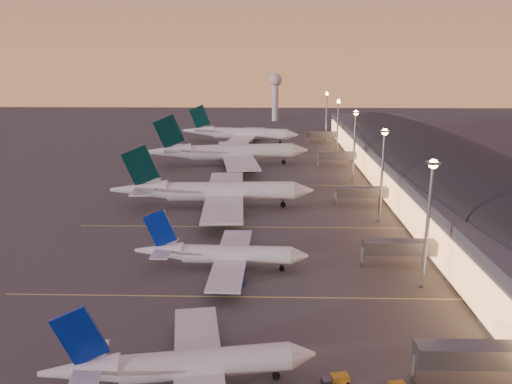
% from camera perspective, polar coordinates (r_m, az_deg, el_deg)
% --- Properties ---
extents(ground, '(700.00, 700.00, 0.00)m').
position_cam_1_polar(ground, '(101.54, -1.79, -10.59)').
color(ground, '#413F3D').
extents(airliner_narrow_south, '(37.57, 33.94, 13.44)m').
position_cam_1_polar(airliner_narrow_south, '(72.88, -8.37, -19.02)').
color(airliner_narrow_south, silver).
rests_on(airliner_narrow_south, ground).
extents(airliner_narrow_north, '(37.22, 33.18, 13.32)m').
position_cam_1_polar(airliner_narrow_north, '(107.29, -3.97, -7.13)').
color(airliner_narrow_north, silver).
rests_on(airliner_narrow_north, ground).
extents(airliner_wide_near, '(60.75, 55.37, 19.44)m').
position_cam_1_polar(airliner_wide_near, '(149.67, -4.91, 0.04)').
color(airliner_wide_near, silver).
rests_on(airliner_wide_near, ground).
extents(airliner_wide_mid, '(67.93, 62.51, 21.76)m').
position_cam_1_polar(airliner_wide_mid, '(207.17, -3.25, 4.54)').
color(airliner_wide_mid, silver).
rests_on(airliner_wide_mid, ground).
extents(airliner_wide_far, '(61.31, 56.45, 19.64)m').
position_cam_1_polar(airliner_wide_far, '(261.28, -1.87, 6.70)').
color(airliner_wide_far, silver).
rests_on(airliner_wide_far, ground).
extents(terminal_building, '(56.35, 255.00, 17.46)m').
position_cam_1_polar(terminal_building, '(176.70, 20.05, 2.79)').
color(terminal_building, '#4D4D53').
rests_on(terminal_building, ground).
extents(light_masts, '(2.20, 217.20, 25.90)m').
position_cam_1_polar(light_masts, '(161.36, 12.40, 5.42)').
color(light_masts, gray).
rests_on(light_masts, ground).
extents(radar_tower, '(9.00, 9.00, 32.50)m').
position_cam_1_polar(radar_tower, '(351.88, 2.22, 11.69)').
color(radar_tower, silver).
rests_on(radar_tower, ground).
extents(lane_markings, '(90.00, 180.36, 0.00)m').
position_cam_1_polar(lane_markings, '(138.56, -0.88, -3.33)').
color(lane_markings, '#D8C659').
rests_on(lane_markings, ground).
extents(baggage_tug_b, '(4.03, 2.20, 1.14)m').
position_cam_1_polar(baggage_tug_b, '(75.59, 9.18, -20.38)').
color(baggage_tug_b, '#C68618').
rests_on(baggage_tug_b, ground).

